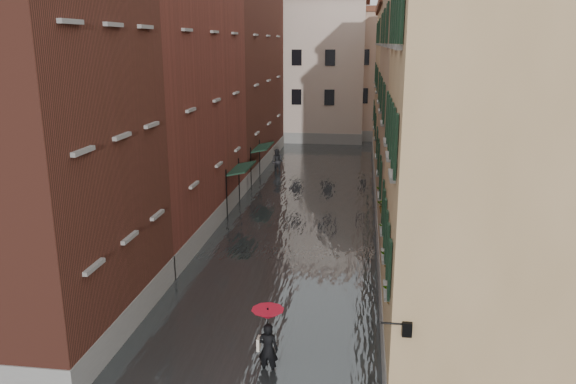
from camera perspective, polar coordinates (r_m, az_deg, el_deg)
The scene contains 16 objects.
ground at distance 20.31m, azimuth -2.28°, elevation -12.28°, with size 120.00×120.00×0.00m, color #5D5D60.
floodwater at distance 32.27m, azimuth 1.73°, elevation -1.61°, with size 10.00×60.00×0.20m, color #424849.
building_left_near at distance 19.00m, azimuth -24.99°, elevation 5.12°, with size 6.00×8.00×13.00m, color #5F2B1F.
building_left_mid at distance 28.82m, azimuth -13.19°, elevation 8.50°, with size 6.00×14.00×12.50m, color maroon.
building_left_far at distance 43.07m, azimuth -6.09°, elevation 11.81°, with size 6.00×16.00×14.00m, color #5F2B1F.
building_right_near at distance 16.60m, azimuth 20.74°, elevation 1.66°, with size 6.00×8.00×11.50m, color #9F7E52.
building_right_mid at distance 27.18m, azimuth 15.90°, elevation 8.49°, with size 6.00×14.00×13.00m, color #98785C.
building_right_far at distance 42.09m, azimuth 13.10°, elevation 9.73°, with size 6.00×16.00×11.50m, color #9F7E52.
building_end_cream at distance 56.19m, azimuth 1.45°, elevation 12.08°, with size 12.00×9.00×13.00m, color beige.
building_end_pink at distance 57.93m, azimuth 10.74°, elevation 11.42°, with size 10.00×9.00×12.00m, color tan.
awning_near at distance 31.24m, azimuth -4.81°, elevation 2.28°, with size 1.09×3.09×2.80m.
awning_far at distance 37.52m, azimuth -2.65°, elevation 4.45°, with size 1.09×3.13×2.80m.
wall_lantern at distance 13.38m, azimuth 11.91°, elevation -13.38°, with size 0.71×0.22×0.35m.
window_planters at distance 19.18m, azimuth 10.10°, elevation -2.82°, with size 0.59×10.88×0.84m.
pedestrian_main at distance 16.42m, azimuth -2.06°, elevation -14.38°, with size 0.93×0.93×2.06m.
pedestrian_far at distance 40.90m, azimuth -1.09°, elevation 3.12°, with size 0.89×0.69×1.82m, color black.
Camera 1 is at (3.23, -17.77, 9.28)m, focal length 35.00 mm.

